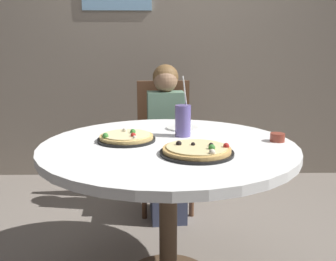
{
  "coord_description": "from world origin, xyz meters",
  "views": [
    {
      "loc": [
        -0.03,
        -1.68,
        1.19
      ],
      "look_at": [
        0.0,
        0.05,
        0.8
      ],
      "focal_mm": 39.03,
      "sensor_mm": 36.0,
      "label": 1
    }
  ],
  "objects": [
    {
      "name": "wall_with_window",
      "position": [
        -0.0,
        1.75,
        1.45
      ],
      "size": [
        5.2,
        0.14,
        2.9
      ],
      "color": "gray",
      "rests_on": "ground_plane"
    },
    {
      "name": "pizza_cheese",
      "position": [
        -0.2,
        0.05,
        0.77
      ],
      "size": [
        0.28,
        0.28,
        0.05
      ],
      "color": "black",
      "rests_on": "dining_table"
    },
    {
      "name": "diner_child",
      "position": [
        0.01,
        0.84,
        0.48
      ],
      "size": [
        0.28,
        0.42,
        1.08
      ],
      "color": "#3F4766",
      "rests_on": "ground_plane"
    },
    {
      "name": "chair_wooden",
      "position": [
        -0.01,
        1.02,
        0.53
      ],
      "size": [
        0.43,
        0.43,
        0.95
      ],
      "color": "brown",
      "rests_on": "ground_plane"
    },
    {
      "name": "plate_small",
      "position": [
        0.09,
        0.32,
        0.76
      ],
      "size": [
        0.18,
        0.18,
        0.01
      ],
      "primitive_type": "cylinder",
      "color": "white",
      "rests_on": "dining_table"
    },
    {
      "name": "dining_table",
      "position": [
        0.0,
        0.0,
        0.65
      ],
      "size": [
        1.21,
        1.21,
        0.75
      ],
      "color": "white",
      "rests_on": "ground_plane"
    },
    {
      "name": "pizza_veggie",
      "position": [
        0.12,
        -0.19,
        0.77
      ],
      "size": [
        0.32,
        0.32,
        0.05
      ],
      "color": "black",
      "rests_on": "dining_table"
    },
    {
      "name": "sauce_bowl",
      "position": [
        0.53,
        0.02,
        0.77
      ],
      "size": [
        0.07,
        0.07,
        0.04
      ],
      "primitive_type": "cylinder",
      "color": "brown",
      "rests_on": "dining_table"
    },
    {
      "name": "soda_cup",
      "position": [
        0.08,
        0.14,
        0.83
      ],
      "size": [
        0.08,
        0.08,
        0.31
      ],
      "color": "#6659A5",
      "rests_on": "dining_table"
    }
  ]
}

